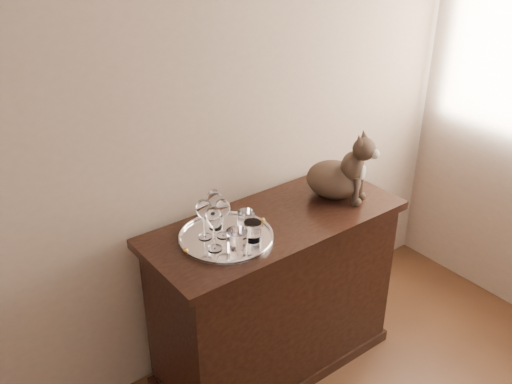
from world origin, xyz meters
The scene contains 11 objects.
wall_back centered at (0.00, 2.25, 1.35)m, with size 4.00×0.10×2.70m, color tan.
sideboard centered at (0.60, 1.94, 0.42)m, with size 1.20×0.50×0.85m, color black, non-canonical shape.
tray centered at (0.34, 1.94, 0.85)m, with size 0.40×0.40×0.01m, color white.
wine_glass_a centered at (0.27, 2.00, 0.95)m, with size 0.07×0.07×0.18m, color white, non-canonical shape.
wine_glass_b centered at (0.35, 2.04, 0.95)m, with size 0.07×0.07×0.18m, color white, non-canonical shape.
wine_glass_c centered at (0.25, 1.90, 0.95)m, with size 0.07×0.07×0.19m, color silver, non-canonical shape.
wine_glass_d centered at (0.33, 1.96, 0.95)m, with size 0.07×0.07×0.17m, color white, non-canonical shape.
tumbler_a centered at (0.41, 1.86, 0.90)m, with size 0.07×0.07×0.08m, color silver.
tumbler_b centered at (0.31, 1.83, 0.91)m, with size 0.09×0.09×0.10m, color silver.
tumbler_c centered at (0.44, 1.95, 0.90)m, with size 0.07×0.07×0.08m, color silver.
cat centered at (0.96, 1.95, 1.02)m, with size 0.34×0.32×0.35m, color #4D3B2E, non-canonical shape.
Camera 1 is at (-0.78, 0.27, 2.14)m, focal length 40.00 mm.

